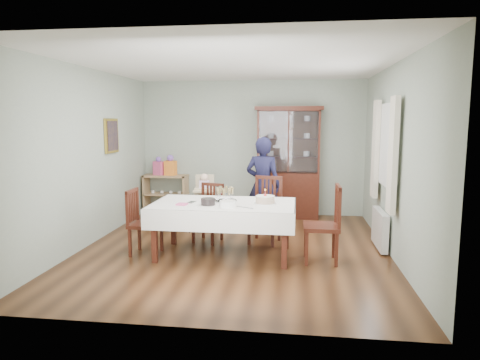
% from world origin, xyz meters
% --- Properties ---
extents(floor, '(5.00, 5.00, 0.00)m').
position_xyz_m(floor, '(0.00, 0.00, 0.00)').
color(floor, '#593319').
rests_on(floor, ground).
extents(room_shell, '(5.00, 5.00, 5.00)m').
position_xyz_m(room_shell, '(0.00, 0.53, 1.70)').
color(room_shell, '#9EAA99').
rests_on(room_shell, floor).
extents(dining_table, '(2.01, 1.17, 0.76)m').
position_xyz_m(dining_table, '(-0.10, -0.33, 0.38)').
color(dining_table, '#451B11').
rests_on(dining_table, floor).
extents(china_cabinet, '(1.30, 0.48, 2.18)m').
position_xyz_m(china_cabinet, '(0.75, 2.26, 1.12)').
color(china_cabinet, '#451B11').
rests_on(china_cabinet, floor).
extents(sideboard, '(0.90, 0.38, 0.80)m').
position_xyz_m(sideboard, '(-1.75, 2.28, 0.40)').
color(sideboard, tan).
rests_on(sideboard, floor).
extents(picture_frame, '(0.04, 0.48, 0.58)m').
position_xyz_m(picture_frame, '(-2.22, 0.80, 1.65)').
color(picture_frame, gold).
rests_on(picture_frame, room_shell).
extents(window, '(0.04, 1.02, 1.22)m').
position_xyz_m(window, '(2.22, 0.30, 1.55)').
color(window, white).
rests_on(window, room_shell).
extents(curtain_left, '(0.07, 0.30, 1.55)m').
position_xyz_m(curtain_left, '(2.16, -0.32, 1.45)').
color(curtain_left, silver).
rests_on(curtain_left, room_shell).
extents(curtain_right, '(0.07, 0.30, 1.55)m').
position_xyz_m(curtain_right, '(2.16, 0.92, 1.45)').
color(curtain_right, silver).
rests_on(curtain_right, room_shell).
extents(radiator, '(0.10, 0.80, 0.55)m').
position_xyz_m(radiator, '(2.16, 0.30, 0.30)').
color(radiator, white).
rests_on(radiator, floor).
extents(chair_far_left, '(0.50, 0.50, 0.91)m').
position_xyz_m(chair_far_left, '(-0.47, 0.35, 0.27)').
color(chair_far_left, '#451B11').
rests_on(chair_far_left, floor).
extents(chair_far_right, '(0.55, 0.55, 1.03)m').
position_xyz_m(chair_far_right, '(0.43, 0.40, 0.31)').
color(chair_far_right, '#451B11').
rests_on(chair_far_right, floor).
extents(chair_end_left, '(0.43, 0.43, 0.94)m').
position_xyz_m(chair_end_left, '(-1.24, -0.41, 0.28)').
color(chair_end_left, '#451B11').
rests_on(chair_end_left, floor).
extents(chair_end_right, '(0.48, 0.48, 1.05)m').
position_xyz_m(chair_end_right, '(1.27, -0.43, 0.31)').
color(chair_end_right, '#451B11').
rests_on(chair_end_right, floor).
extents(woman, '(0.67, 0.52, 1.64)m').
position_xyz_m(woman, '(0.35, 0.99, 0.82)').
color(woman, black).
rests_on(woman, floor).
extents(high_chair, '(0.49, 0.49, 0.99)m').
position_xyz_m(high_chair, '(-0.68, 1.07, 0.39)').
color(high_chair, black).
rests_on(high_chair, floor).
extents(champagne_tray, '(0.34, 0.34, 0.21)m').
position_xyz_m(champagne_tray, '(-0.10, -0.22, 0.83)').
color(champagne_tray, silver).
rests_on(champagne_tray, dining_table).
extents(birthday_cake, '(0.30, 0.30, 0.21)m').
position_xyz_m(birthday_cake, '(0.48, -0.33, 0.82)').
color(birthday_cake, white).
rests_on(birthday_cake, dining_table).
extents(plate_stack_dark, '(0.20, 0.20, 0.09)m').
position_xyz_m(plate_stack_dark, '(-0.29, -0.50, 0.81)').
color(plate_stack_dark, black).
rests_on(plate_stack_dark, dining_table).
extents(plate_stack_white, '(0.29, 0.29, 0.09)m').
position_xyz_m(plate_stack_white, '(0.00, -0.65, 0.81)').
color(plate_stack_white, white).
rests_on(plate_stack_white, dining_table).
extents(napkin_stack, '(0.15, 0.15, 0.02)m').
position_xyz_m(napkin_stack, '(-0.65, -0.54, 0.77)').
color(napkin_stack, '#DA5085').
rests_on(napkin_stack, dining_table).
extents(cutlery, '(0.14, 0.18, 0.01)m').
position_xyz_m(cutlery, '(-0.59, -0.36, 0.77)').
color(cutlery, silver).
rests_on(cutlery, dining_table).
extents(cake_knife, '(0.24, 0.15, 0.01)m').
position_xyz_m(cake_knife, '(0.23, -0.63, 0.77)').
color(cake_knife, silver).
rests_on(cake_knife, dining_table).
extents(gift_bag_pink, '(0.23, 0.19, 0.38)m').
position_xyz_m(gift_bag_pink, '(-1.89, 2.26, 0.97)').
color(gift_bag_pink, '#DA5085').
rests_on(gift_bag_pink, sideboard).
extents(gift_bag_orange, '(0.24, 0.18, 0.42)m').
position_xyz_m(gift_bag_orange, '(-1.64, 2.26, 0.98)').
color(gift_bag_orange, orange).
rests_on(gift_bag_orange, sideboard).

